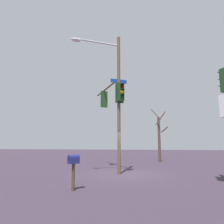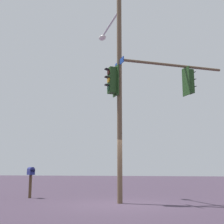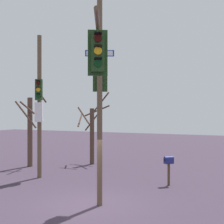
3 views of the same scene
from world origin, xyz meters
name	(u,v)px [view 2 (image 2 of 3)]	position (x,y,z in m)	size (l,w,h in m)	color
ground_plane	(121,205)	(0.00, 0.00, 0.00)	(80.00, 80.00, 0.00)	#392C3B
main_signal_pole_assembly	(135,80)	(0.92, -0.52, 5.12)	(3.35, 6.05, 8.79)	brown
mailbox	(31,174)	(1.82, 4.52, 1.11)	(0.48, 0.48, 1.41)	#4C3823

